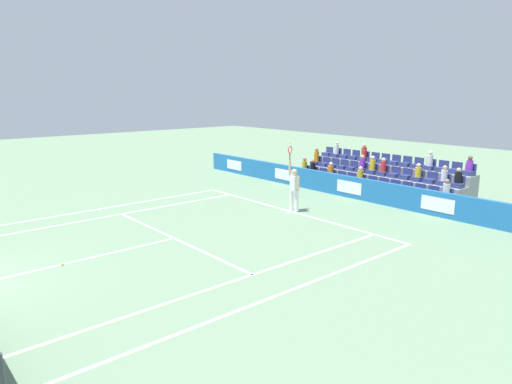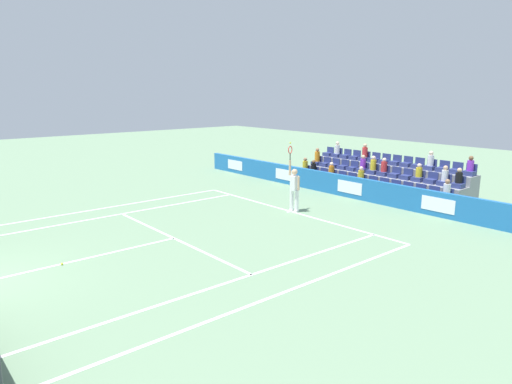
# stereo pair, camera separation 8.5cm
# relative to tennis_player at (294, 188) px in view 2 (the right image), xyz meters

# --- Properties ---
(line_baseline) EXTENTS (10.97, 0.10, 0.01)m
(line_baseline) POSITION_rel_tennis_player_xyz_m (0.10, 0.09, -0.99)
(line_baseline) COLOR white
(line_baseline) RESTS_ON ground
(line_service) EXTENTS (8.23, 0.10, 0.01)m
(line_service) POSITION_rel_tennis_player_xyz_m (0.10, 5.58, -0.99)
(line_service) COLOR white
(line_service) RESTS_ON ground
(line_centre_service) EXTENTS (0.10, 6.40, 0.01)m
(line_centre_service) POSITION_rel_tennis_player_xyz_m (0.10, 8.78, -0.99)
(line_centre_service) COLOR white
(line_centre_service) RESTS_ON ground
(line_singles_sideline_left) EXTENTS (0.10, 11.89, 0.01)m
(line_singles_sideline_left) POSITION_rel_tennis_player_xyz_m (4.21, 6.03, -0.99)
(line_singles_sideline_left) COLOR white
(line_singles_sideline_left) RESTS_ON ground
(line_singles_sideline_right) EXTENTS (0.10, 11.89, 0.01)m
(line_singles_sideline_right) POSITION_rel_tennis_player_xyz_m (-4.02, 6.03, -0.99)
(line_singles_sideline_right) COLOR white
(line_singles_sideline_right) RESTS_ON ground
(line_doubles_sideline_left) EXTENTS (0.10, 11.89, 0.01)m
(line_doubles_sideline_left) POSITION_rel_tennis_player_xyz_m (5.58, 6.03, -0.99)
(line_doubles_sideline_left) COLOR white
(line_doubles_sideline_left) RESTS_ON ground
(line_doubles_sideline_right) EXTENTS (0.10, 11.89, 0.01)m
(line_doubles_sideline_right) POSITION_rel_tennis_player_xyz_m (-5.39, 6.03, -0.99)
(line_doubles_sideline_right) COLOR white
(line_doubles_sideline_right) RESTS_ON ground
(line_centre_mark) EXTENTS (0.10, 0.20, 0.01)m
(line_centre_mark) POSITION_rel_tennis_player_xyz_m (0.10, 0.19, -0.99)
(line_centre_mark) COLOR white
(line_centre_mark) RESTS_ON ground
(sponsor_barrier) EXTENTS (21.71, 0.22, 1.00)m
(sponsor_barrier) POSITION_rel_tennis_player_xyz_m (0.10, -3.82, -0.49)
(sponsor_barrier) COLOR #1E66AD
(sponsor_barrier) RESTS_ON ground
(tennis_player) EXTENTS (0.54, 0.42, 2.85)m
(tennis_player) POSITION_rel_tennis_player_xyz_m (0.00, 0.00, 0.00)
(tennis_player) COLOR white
(tennis_player) RESTS_ON ground
(stadium_stand) EXTENTS (8.68, 2.85, 2.17)m
(stadium_stand) POSITION_rel_tennis_player_xyz_m (0.10, -6.13, -0.44)
(stadium_stand) COLOR gray
(stadium_stand) RESTS_ON ground
(loose_tennis_ball) EXTENTS (0.07, 0.07, 0.07)m
(loose_tennis_ball) POSITION_rel_tennis_player_xyz_m (0.02, 9.26, -0.96)
(loose_tennis_ball) COLOR #D1E533
(loose_tennis_ball) RESTS_ON ground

